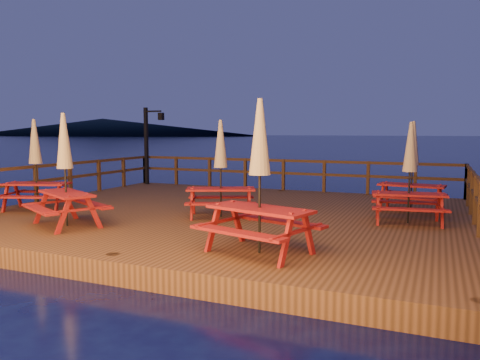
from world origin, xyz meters
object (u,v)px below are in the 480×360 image
(lamp_post, at_px, (150,139))
(picnic_table_0, at_px, (410,171))
(picnic_table_2, at_px, (412,165))
(picnic_table_1, at_px, (65,168))

(lamp_post, distance_m, picnic_table_0, 10.77)
(lamp_post, distance_m, picnic_table_2, 10.16)
(lamp_post, relative_size, picnic_table_2, 1.28)
(picnic_table_2, bearing_deg, lamp_post, 172.11)
(lamp_post, bearing_deg, picnic_table_0, -23.67)
(lamp_post, xyz_separation_m, picnic_table_1, (2.92, -7.60, -0.51))
(lamp_post, xyz_separation_m, picnic_table_2, (9.81, -2.57, -0.58))
(picnic_table_0, xyz_separation_m, picnic_table_1, (-6.93, -3.28, 0.10))
(lamp_post, relative_size, picnic_table_0, 1.31)
(picnic_table_1, bearing_deg, lamp_post, 138.40)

